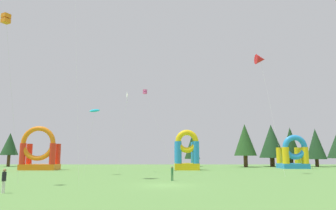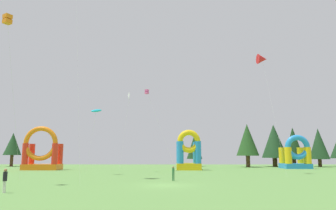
{
  "view_description": "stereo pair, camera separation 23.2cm",
  "coord_description": "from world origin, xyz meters",
  "px_view_note": "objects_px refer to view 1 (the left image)",
  "views": [
    {
      "loc": [
        0.22,
        -30.0,
        2.84
      ],
      "look_at": [
        0.0,
        14.92,
        9.75
      ],
      "focal_mm": 34.19,
      "sensor_mm": 36.0,
      "label": 1
    },
    {
      "loc": [
        0.45,
        -30.0,
        2.84
      ],
      "look_at": [
        0.0,
        14.92,
        9.75
      ],
      "focal_mm": 34.19,
      "sensor_mm": 36.0,
      "label": 2
    }
  ],
  "objects_px": {
    "kite_white_diamond": "(129,96)",
    "person_left_edge": "(174,172)",
    "kite_red_delta": "(262,59)",
    "kite_orange_box": "(8,19)",
    "inflatable_yellow_castle": "(295,156)",
    "inflatable_blue_arch": "(41,154)",
    "kite_pink_box": "(147,92)",
    "inflatable_red_slide": "(188,155)",
    "person_near_camera": "(6,178)",
    "kite_cyan_parafoil": "(96,111)"
  },
  "relations": [
    {
      "from": "kite_red_delta",
      "to": "inflatable_yellow_castle",
      "type": "xyz_separation_m",
      "value": [
        10.84,
        17.12,
        -14.82
      ]
    },
    {
      "from": "kite_orange_box",
      "to": "person_near_camera",
      "type": "xyz_separation_m",
      "value": [
        3.98,
        -5.9,
        -15.07
      ]
    },
    {
      "from": "kite_red_delta",
      "to": "person_near_camera",
      "type": "distance_m",
      "value": 38.82
    },
    {
      "from": "person_near_camera",
      "to": "inflatable_yellow_castle",
      "type": "height_order",
      "value": "inflatable_yellow_castle"
    },
    {
      "from": "kite_pink_box",
      "to": "kite_red_delta",
      "type": "xyz_separation_m",
      "value": [
        18.34,
        -8.62,
        3.44
      ]
    },
    {
      "from": "kite_orange_box",
      "to": "inflatable_red_slide",
      "type": "bearing_deg",
      "value": 56.07
    },
    {
      "from": "inflatable_red_slide",
      "to": "inflatable_blue_arch",
      "type": "relative_size",
      "value": 0.92
    },
    {
      "from": "kite_white_diamond",
      "to": "inflatable_blue_arch",
      "type": "xyz_separation_m",
      "value": [
        -16.44,
        5.19,
        -9.6
      ]
    },
    {
      "from": "kite_cyan_parafoil",
      "to": "inflatable_yellow_castle",
      "type": "xyz_separation_m",
      "value": [
        35.63,
        19.17,
        -6.56
      ]
    },
    {
      "from": "kite_red_delta",
      "to": "inflatable_yellow_castle",
      "type": "relative_size",
      "value": 2.73
    },
    {
      "from": "person_near_camera",
      "to": "inflatable_blue_arch",
      "type": "bearing_deg",
      "value": -43.66
    },
    {
      "from": "inflatable_yellow_castle",
      "to": "kite_white_diamond",
      "type": "bearing_deg",
      "value": -160.19
    },
    {
      "from": "person_near_camera",
      "to": "kite_white_diamond",
      "type": "bearing_deg",
      "value": -72.03
    },
    {
      "from": "kite_white_diamond",
      "to": "kite_cyan_parafoil",
      "type": "relative_size",
      "value": 1.38
    },
    {
      "from": "kite_cyan_parafoil",
      "to": "inflatable_yellow_castle",
      "type": "height_order",
      "value": "kite_cyan_parafoil"
    },
    {
      "from": "inflatable_red_slide",
      "to": "kite_pink_box",
      "type": "bearing_deg",
      "value": -159.06
    },
    {
      "from": "inflatable_blue_arch",
      "to": "kite_pink_box",
      "type": "bearing_deg",
      "value": -6.53
    },
    {
      "from": "kite_cyan_parafoil",
      "to": "person_near_camera",
      "type": "distance_m",
      "value": 22.86
    },
    {
      "from": "kite_white_diamond",
      "to": "person_left_edge",
      "type": "xyz_separation_m",
      "value": [
        7.3,
        -18.07,
        -11.58
      ]
    },
    {
      "from": "kite_orange_box",
      "to": "inflatable_red_slide",
      "type": "distance_m",
      "value": 37.47
    },
    {
      "from": "person_near_camera",
      "to": "person_left_edge",
      "type": "distance_m",
      "value": 16.69
    },
    {
      "from": "kite_red_delta",
      "to": "person_left_edge",
      "type": "height_order",
      "value": "kite_red_delta"
    },
    {
      "from": "kite_red_delta",
      "to": "kite_cyan_parafoil",
      "type": "bearing_deg",
      "value": -175.27
    },
    {
      "from": "inflatable_red_slide",
      "to": "kite_orange_box",
      "type": "bearing_deg",
      "value": -123.93
    },
    {
      "from": "inflatable_red_slide",
      "to": "inflatable_yellow_castle",
      "type": "xyz_separation_m",
      "value": [
        21.67,
        5.63,
        -0.2
      ]
    },
    {
      "from": "kite_red_delta",
      "to": "person_left_edge",
      "type": "distance_m",
      "value": 24.75
    },
    {
      "from": "kite_red_delta",
      "to": "inflatable_red_slide",
      "type": "bearing_deg",
      "value": 133.32
    },
    {
      "from": "person_left_edge",
      "to": "inflatable_yellow_castle",
      "type": "height_order",
      "value": "inflatable_yellow_castle"
    },
    {
      "from": "inflatable_blue_arch",
      "to": "kite_red_delta",
      "type": "bearing_deg",
      "value": -16.08
    },
    {
      "from": "kite_white_diamond",
      "to": "kite_red_delta",
      "type": "relative_size",
      "value": 0.72
    },
    {
      "from": "inflatable_red_slide",
      "to": "person_near_camera",
      "type": "bearing_deg",
      "value": -113.99
    },
    {
      "from": "kite_orange_box",
      "to": "inflatable_yellow_castle",
      "type": "bearing_deg",
      "value": 40.07
    },
    {
      "from": "kite_pink_box",
      "to": "kite_cyan_parafoil",
      "type": "bearing_deg",
      "value": -121.16
    },
    {
      "from": "inflatable_blue_arch",
      "to": "inflatable_yellow_castle",
      "type": "relative_size",
      "value": 1.18
    },
    {
      "from": "kite_red_delta",
      "to": "inflatable_red_slide",
      "type": "xyz_separation_m",
      "value": [
        -10.84,
        11.49,
        -14.62
      ]
    },
    {
      "from": "kite_red_delta",
      "to": "inflatable_red_slide",
      "type": "distance_m",
      "value": 21.52
    },
    {
      "from": "kite_white_diamond",
      "to": "kite_orange_box",
      "type": "bearing_deg",
      "value": -111.82
    },
    {
      "from": "kite_orange_box",
      "to": "inflatable_blue_arch",
      "type": "bearing_deg",
      "value": 104.21
    },
    {
      "from": "inflatable_yellow_castle",
      "to": "kite_cyan_parafoil",
      "type": "bearing_deg",
      "value": -151.71
    },
    {
      "from": "kite_orange_box",
      "to": "kite_cyan_parafoil",
      "type": "xyz_separation_m",
      "value": [
        5.56,
        15.47,
        -7.1
      ]
    },
    {
      "from": "kite_pink_box",
      "to": "person_near_camera",
      "type": "relative_size",
      "value": 8.07
    },
    {
      "from": "kite_red_delta",
      "to": "kite_orange_box",
      "type": "xyz_separation_m",
      "value": [
        -30.35,
        -17.52,
        -1.15
      ]
    },
    {
      "from": "kite_white_diamond",
      "to": "inflatable_red_slide",
      "type": "bearing_deg",
      "value": 29.8
    },
    {
      "from": "kite_red_delta",
      "to": "inflatable_blue_arch",
      "type": "xyz_separation_m",
      "value": [
        -37.53,
        10.81,
        -14.37
      ]
    },
    {
      "from": "kite_pink_box",
      "to": "kite_white_diamond",
      "type": "distance_m",
      "value": 4.28
    },
    {
      "from": "person_near_camera",
      "to": "inflatable_blue_arch",
      "type": "relative_size",
      "value": 0.23
    },
    {
      "from": "kite_white_diamond",
      "to": "person_near_camera",
      "type": "xyz_separation_m",
      "value": [
        -5.28,
        -29.04,
        -11.45
      ]
    },
    {
      "from": "kite_white_diamond",
      "to": "inflatable_yellow_castle",
      "type": "distance_m",
      "value": 35.39
    },
    {
      "from": "kite_white_diamond",
      "to": "inflatable_blue_arch",
      "type": "relative_size",
      "value": 1.67
    },
    {
      "from": "kite_pink_box",
      "to": "kite_cyan_parafoil",
      "type": "relative_size",
      "value": 1.51
    }
  ]
}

